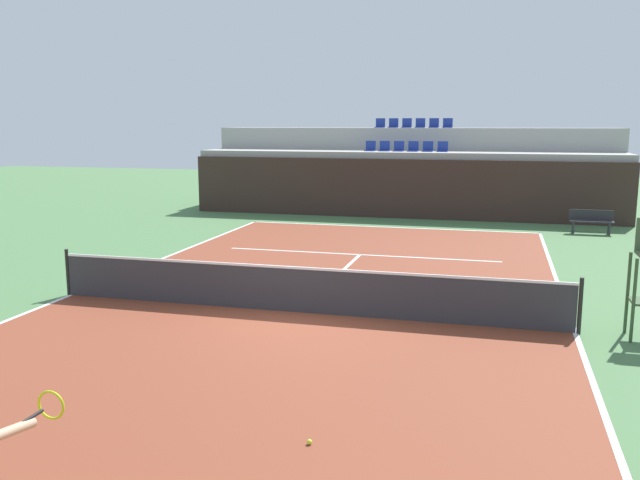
{
  "coord_description": "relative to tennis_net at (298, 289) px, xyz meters",
  "views": [
    {
      "loc": [
        3.92,
        -12.86,
        3.89
      ],
      "look_at": [
        -0.06,
        2.0,
        1.2
      ],
      "focal_mm": 37.41,
      "sensor_mm": 36.0,
      "label": 1
    }
  ],
  "objects": [
    {
      "name": "back_wall",
      "position": [
        0.0,
        14.66,
        0.72
      ],
      "size": [
        18.1,
        0.3,
        2.45
      ],
      "primitive_type": "cube",
      "color": "#33231E",
      "rests_on": "ground_plane"
    },
    {
      "name": "sideline_right",
      "position": [
        5.45,
        0.0,
        -0.5
      ],
      "size": [
        0.1,
        24.0,
        0.0
      ],
      "primitive_type": "cube",
      "color": "white",
      "rests_on": "court_surface"
    },
    {
      "name": "court_surface",
      "position": [
        0.0,
        0.0,
        -0.5
      ],
      "size": [
        11.0,
        24.0,
        0.01
      ],
      "primitive_type": "cube",
      "color": "brown",
      "rests_on": "ground_plane"
    },
    {
      "name": "sideline_left",
      "position": [
        -5.45,
        0.0,
        -0.5
      ],
      "size": [
        0.1,
        24.0,
        0.0
      ],
      "primitive_type": "cube",
      "color": "white",
      "rests_on": "court_surface"
    },
    {
      "name": "tennis_ball_0",
      "position": [
        1.82,
        -5.54,
        -0.47
      ],
      "size": [
        0.07,
        0.07,
        0.07
      ],
      "primitive_type": "sphere",
      "color": "#CCE033",
      "rests_on": "court_surface"
    },
    {
      "name": "ground_plane",
      "position": [
        0.0,
        0.0,
        -0.51
      ],
      "size": [
        80.0,
        80.0,
        0.0
      ],
      "primitive_type": "plane",
      "color": "#477042"
    },
    {
      "name": "seating_row_upper",
      "position": [
        -0.0,
        18.51,
        3.32
      ],
      "size": [
        3.57,
        0.44,
        0.44
      ],
      "color": "navy",
      "rests_on": "stands_tier_upper"
    },
    {
      "name": "seating_row_lower",
      "position": [
        -0.0,
        16.11,
        2.33
      ],
      "size": [
        3.57,
        0.44,
        0.44
      ],
      "color": "navy",
      "rests_on": "stands_tier_lower"
    },
    {
      "name": "player_bench",
      "position": [
        7.19,
        12.41,
        -0.0
      ],
      "size": [
        1.5,
        0.4,
        0.85
      ],
      "color": "#232328",
      "rests_on": "ground_plane"
    },
    {
      "name": "stands_tier_lower",
      "position": [
        0.0,
        16.01,
        0.85
      ],
      "size": [
        18.1,
        2.4,
        2.71
      ],
      "primitive_type": "cube",
      "color": "#9E9E99",
      "rests_on": "ground_plane"
    },
    {
      "name": "service_line_far",
      "position": [
        0.0,
        6.4,
        -0.5
      ],
      "size": [
        8.26,
        0.1,
        0.0
      ],
      "primitive_type": "cube",
      "color": "white",
      "rests_on": "court_surface"
    },
    {
      "name": "tennis_net",
      "position": [
        0.0,
        0.0,
        0.0
      ],
      "size": [
        11.08,
        0.08,
        1.07
      ],
      "color": "black",
      "rests_on": "court_surface"
    },
    {
      "name": "stands_tier_upper",
      "position": [
        0.0,
        18.41,
        1.34
      ],
      "size": [
        18.1,
        2.4,
        3.7
      ],
      "primitive_type": "cube",
      "color": "#9E9E99",
      "rests_on": "ground_plane"
    },
    {
      "name": "baseline_far",
      "position": [
        0.0,
        11.95,
        -0.5
      ],
      "size": [
        11.0,
        0.1,
        0.0
      ],
      "primitive_type": "cube",
      "color": "white",
      "rests_on": "court_surface"
    },
    {
      "name": "centre_service_line",
      "position": [
        0.0,
        3.2,
        -0.5
      ],
      "size": [
        0.1,
        6.4,
        0.0
      ],
      "primitive_type": "cube",
      "color": "white",
      "rests_on": "court_surface"
    }
  ]
}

